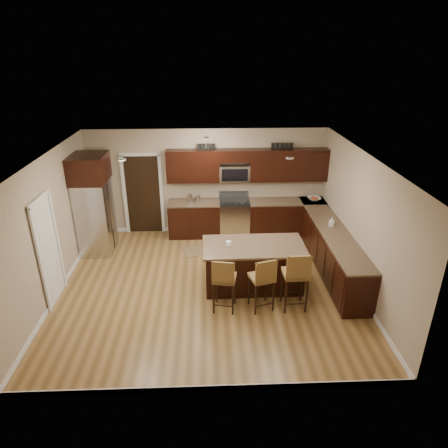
{
  "coord_description": "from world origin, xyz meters",
  "views": [
    {
      "loc": [
        0.03,
        -6.99,
        4.53
      ],
      "look_at": [
        0.33,
        0.4,
        1.22
      ],
      "focal_mm": 32.0,
      "sensor_mm": 36.0,
      "label": 1
    }
  ],
  "objects_px": {
    "range": "(234,218)",
    "stool_right": "(296,275)",
    "stool_left": "(224,279)",
    "refrigerator": "(94,204)",
    "island": "(253,267)",
    "stool_mid": "(263,278)"
  },
  "relations": [
    {
      "from": "stool_left",
      "to": "stool_mid",
      "type": "distance_m",
      "value": 0.71
    },
    {
      "from": "stool_left",
      "to": "refrigerator",
      "type": "height_order",
      "value": "refrigerator"
    },
    {
      "from": "island",
      "to": "refrigerator",
      "type": "bearing_deg",
      "value": 153.8
    },
    {
      "from": "refrigerator",
      "to": "range",
      "type": "bearing_deg",
      "value": 13.19
    },
    {
      "from": "island",
      "to": "stool_left",
      "type": "relative_size",
      "value": 1.85
    },
    {
      "from": "island",
      "to": "stool_right",
      "type": "xyz_separation_m",
      "value": [
        0.69,
        -0.85,
        0.32
      ]
    },
    {
      "from": "range",
      "to": "island",
      "type": "height_order",
      "value": "range"
    },
    {
      "from": "stool_left",
      "to": "stool_mid",
      "type": "bearing_deg",
      "value": 10.16
    },
    {
      "from": "refrigerator",
      "to": "stool_left",
      "type": "bearing_deg",
      "value": -40.96
    },
    {
      "from": "refrigerator",
      "to": "stool_right",
      "type": "bearing_deg",
      "value": -30.93
    },
    {
      "from": "island",
      "to": "stool_right",
      "type": "height_order",
      "value": "stool_right"
    },
    {
      "from": "range",
      "to": "stool_left",
      "type": "distance_m",
      "value": 3.32
    },
    {
      "from": "stool_left",
      "to": "stool_right",
      "type": "height_order",
      "value": "stool_right"
    },
    {
      "from": "stool_left",
      "to": "stool_mid",
      "type": "height_order",
      "value": "stool_left"
    },
    {
      "from": "range",
      "to": "stool_mid",
      "type": "relative_size",
      "value": 1.02
    },
    {
      "from": "range",
      "to": "refrigerator",
      "type": "bearing_deg",
      "value": -166.81
    },
    {
      "from": "range",
      "to": "stool_right",
      "type": "distance_m",
      "value": 3.43
    },
    {
      "from": "range",
      "to": "island",
      "type": "xyz_separation_m",
      "value": [
        0.22,
        -2.44,
        -0.04
      ]
    },
    {
      "from": "island",
      "to": "stool_right",
      "type": "distance_m",
      "value": 1.14
    },
    {
      "from": "island",
      "to": "stool_left",
      "type": "height_order",
      "value": "stool_left"
    },
    {
      "from": "island",
      "to": "stool_left",
      "type": "xyz_separation_m",
      "value": [
        -0.63,
        -0.84,
        0.25
      ]
    },
    {
      "from": "stool_left",
      "to": "refrigerator",
      "type": "distance_m",
      "value": 3.87
    }
  ]
}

